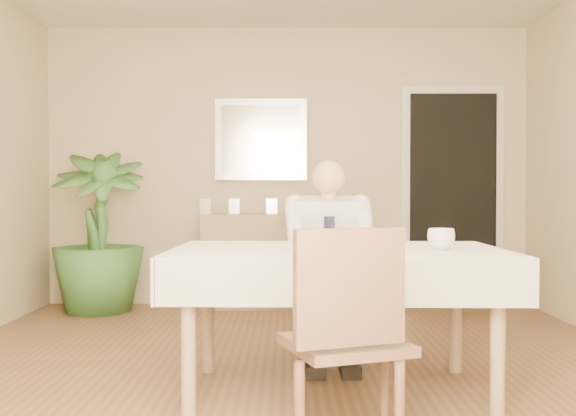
{
  "coord_description": "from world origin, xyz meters",
  "views": [
    {
      "loc": [
        -0.01,
        -3.55,
        1.03
      ],
      "look_at": [
        0.0,
        0.35,
        0.95
      ],
      "focal_mm": 40.0,
      "sensor_mm": 36.0,
      "label": 1
    }
  ],
  "objects_px": {
    "dining_table": "(337,264)",
    "chair_near": "(347,331)",
    "chair_far": "(327,280)",
    "sideboard": "(260,261)",
    "coffee_mug": "(441,239)",
    "seated_man": "(329,250)",
    "potted_palm": "(98,231)"
  },
  "relations": [
    {
      "from": "dining_table",
      "to": "chair_near",
      "type": "bearing_deg",
      "value": -90.86
    },
    {
      "from": "chair_far",
      "to": "chair_near",
      "type": "distance_m",
      "value": 1.78
    },
    {
      "from": "chair_near",
      "to": "sideboard",
      "type": "distance_m",
      "value": 3.47
    },
    {
      "from": "chair_near",
      "to": "chair_far",
      "type": "bearing_deg",
      "value": 69.72
    },
    {
      "from": "coffee_mug",
      "to": "dining_table",
      "type": "bearing_deg",
      "value": 167.8
    },
    {
      "from": "coffee_mug",
      "to": "chair_far",
      "type": "bearing_deg",
      "value": 117.62
    },
    {
      "from": "chair_near",
      "to": "seated_man",
      "type": "relative_size",
      "value": 0.73
    },
    {
      "from": "coffee_mug",
      "to": "potted_palm",
      "type": "xyz_separation_m",
      "value": [
        -2.44,
        2.41,
        -0.1
      ]
    },
    {
      "from": "seated_man",
      "to": "chair_far",
      "type": "bearing_deg",
      "value": 90.0
    },
    {
      "from": "chair_near",
      "to": "sideboard",
      "type": "xyz_separation_m",
      "value": [
        -0.47,
        3.44,
        -0.08
      ]
    },
    {
      "from": "dining_table",
      "to": "chair_far",
      "type": "relative_size",
      "value": 2.06
    },
    {
      "from": "chair_near",
      "to": "coffee_mug",
      "type": "height_order",
      "value": "chair_near"
    },
    {
      "from": "seated_man",
      "to": "potted_palm",
      "type": "relative_size",
      "value": 0.88
    },
    {
      "from": "coffee_mug",
      "to": "potted_palm",
      "type": "height_order",
      "value": "potted_palm"
    },
    {
      "from": "dining_table",
      "to": "potted_palm",
      "type": "height_order",
      "value": "potted_palm"
    },
    {
      "from": "seated_man",
      "to": "potted_palm",
      "type": "distance_m",
      "value": 2.57
    },
    {
      "from": "potted_palm",
      "to": "dining_table",
      "type": "bearing_deg",
      "value": -50.06
    },
    {
      "from": "sideboard",
      "to": "seated_man",
      "type": "bearing_deg",
      "value": -79.79
    },
    {
      "from": "chair_far",
      "to": "chair_near",
      "type": "xyz_separation_m",
      "value": [
        -0.03,
        -1.78,
        0.04
      ]
    },
    {
      "from": "seated_man",
      "to": "dining_table",
      "type": "bearing_deg",
      "value": -90.0
    },
    {
      "from": "chair_far",
      "to": "sideboard",
      "type": "xyz_separation_m",
      "value": [
        -0.51,
        1.66,
        -0.04
      ]
    },
    {
      "from": "coffee_mug",
      "to": "seated_man",
      "type": "bearing_deg",
      "value": 126.23
    },
    {
      "from": "sideboard",
      "to": "potted_palm",
      "type": "xyz_separation_m",
      "value": [
        -1.42,
        -0.23,
        0.28
      ]
    },
    {
      "from": "dining_table",
      "to": "coffee_mug",
      "type": "distance_m",
      "value": 0.55
    },
    {
      "from": "dining_table",
      "to": "potted_palm",
      "type": "bearing_deg",
      "value": 131.14
    },
    {
      "from": "chair_near",
      "to": "coffee_mug",
      "type": "distance_m",
      "value": 1.01
    },
    {
      "from": "sideboard",
      "to": "potted_palm",
      "type": "height_order",
      "value": "potted_palm"
    },
    {
      "from": "dining_table",
      "to": "chair_near",
      "type": "xyz_separation_m",
      "value": [
        -0.03,
        -0.9,
        -0.16
      ]
    },
    {
      "from": "seated_man",
      "to": "potted_palm",
      "type": "xyz_separation_m",
      "value": [
        -1.93,
        1.71,
        0.02
      ]
    },
    {
      "from": "chair_far",
      "to": "sideboard",
      "type": "bearing_deg",
      "value": 111.96
    },
    {
      "from": "chair_far",
      "to": "seated_man",
      "type": "bearing_deg",
      "value": -85.01
    },
    {
      "from": "coffee_mug",
      "to": "sideboard",
      "type": "distance_m",
      "value": 2.86
    }
  ]
}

